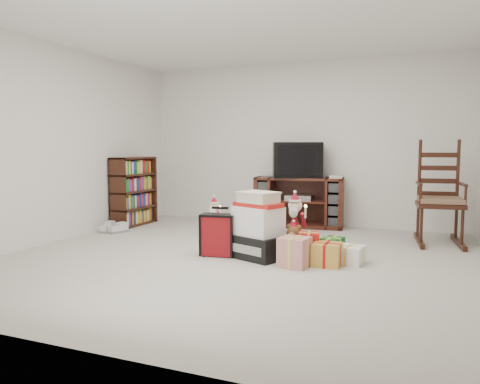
# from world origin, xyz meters

# --- Properties ---
(room) EXTENTS (5.01, 5.01, 2.51)m
(room) POSITION_xyz_m (0.00, 0.00, 1.25)
(room) COLOR beige
(room) RESTS_ON ground
(tv_stand) EXTENTS (1.36, 0.62, 0.75)m
(tv_stand) POSITION_xyz_m (0.08, 2.23, 0.38)
(tv_stand) COLOR #441C13
(tv_stand) RESTS_ON floor
(bookshelf) EXTENTS (0.29, 0.86, 1.05)m
(bookshelf) POSITION_xyz_m (-2.33, 1.42, 0.51)
(bookshelf) COLOR #36150E
(bookshelf) RESTS_ON floor
(rocking_chair) EXTENTS (0.64, 0.95, 1.35)m
(rocking_chair) POSITION_xyz_m (2.03, 1.73, 0.46)
(rocking_chair) COLOR #36150E
(rocking_chair) RESTS_ON floor
(gift_pile) EXTENTS (0.68, 0.59, 0.71)m
(gift_pile) POSITION_xyz_m (0.20, 0.09, 0.31)
(gift_pile) COLOR black
(gift_pile) RESTS_ON floor
(red_suitcase) EXTENTS (0.38, 0.24, 0.55)m
(red_suitcase) POSITION_xyz_m (-0.24, 0.02, 0.24)
(red_suitcase) COLOR maroon
(red_suitcase) RESTS_ON floor
(stocking) EXTENTS (0.28, 0.20, 0.56)m
(stocking) POSITION_xyz_m (0.10, 0.24, 0.28)
(stocking) COLOR #0E6D0C
(stocking) RESTS_ON floor
(teddy_bear) EXTENTS (0.23, 0.21, 0.35)m
(teddy_bear) POSITION_xyz_m (0.54, 0.32, 0.15)
(teddy_bear) COLOR brown
(teddy_bear) RESTS_ON floor
(santa_figurine) EXTENTS (0.33, 0.31, 0.67)m
(santa_figurine) POSITION_xyz_m (0.43, 0.73, 0.26)
(santa_figurine) COLOR maroon
(santa_figurine) RESTS_ON floor
(mrs_claus_figurine) EXTENTS (0.27, 0.26, 0.56)m
(mrs_claus_figurine) POSITION_xyz_m (-0.73, 0.93, 0.21)
(mrs_claus_figurine) COLOR maroon
(mrs_claus_figurine) RESTS_ON floor
(sneaker_pair) EXTENTS (0.36, 0.31, 0.10)m
(sneaker_pair) POSITION_xyz_m (-2.24, 0.77, 0.05)
(sneaker_pair) COLOR silver
(sneaker_pair) RESTS_ON floor
(gift_cluster) EXTENTS (0.72, 0.81, 0.24)m
(gift_cluster) POSITION_xyz_m (0.90, 0.16, 0.12)
(gift_cluster) COLOR red
(gift_cluster) RESTS_ON floor
(crt_television) EXTENTS (0.85, 0.74, 0.53)m
(crt_television) POSITION_xyz_m (0.04, 2.23, 1.01)
(crt_television) COLOR black
(crt_television) RESTS_ON tv_stand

